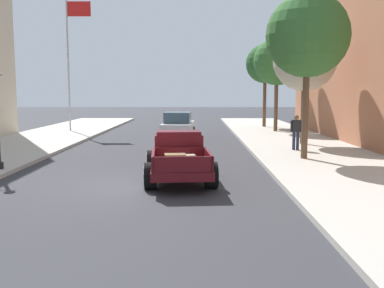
{
  "coord_description": "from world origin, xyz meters",
  "views": [
    {
      "loc": [
        1.95,
        -13.33,
        2.86
      ],
      "look_at": [
        1.8,
        2.23,
        1.0
      ],
      "focal_mm": 40.91,
      "sensor_mm": 36.0,
      "label": 1
    }
  ],
  "objects_px": {
    "car_background_white": "(178,127)",
    "flagpole": "(71,50)",
    "street_tree_farthest": "(265,64)",
    "pedestrian_sidewalk_right": "(296,130)",
    "street_tree_nearest": "(308,36)",
    "street_tree_second": "(305,60)",
    "street_tree_third": "(277,62)",
    "hotrod_truck_maroon": "(179,156)"
  },
  "relations": [
    {
      "from": "car_background_white",
      "to": "flagpole",
      "type": "bearing_deg",
      "value": 150.75
    },
    {
      "from": "car_background_white",
      "to": "street_tree_farthest",
      "type": "distance_m",
      "value": 11.13
    },
    {
      "from": "pedestrian_sidewalk_right",
      "to": "car_background_white",
      "type": "bearing_deg",
      "value": 133.82
    },
    {
      "from": "street_tree_nearest",
      "to": "street_tree_second",
      "type": "distance_m",
      "value": 5.29
    },
    {
      "from": "street_tree_second",
      "to": "flagpole",
      "type": "bearing_deg",
      "value": 151.5
    },
    {
      "from": "pedestrian_sidewalk_right",
      "to": "street_tree_second",
      "type": "bearing_deg",
      "value": 69.75
    },
    {
      "from": "street_tree_nearest",
      "to": "street_tree_second",
      "type": "xyz_separation_m",
      "value": [
        1.17,
        5.13,
        -0.56
      ]
    },
    {
      "from": "car_background_white",
      "to": "street_tree_third",
      "type": "relative_size",
      "value": 0.69
    },
    {
      "from": "car_background_white",
      "to": "pedestrian_sidewalk_right",
      "type": "distance_m",
      "value": 8.34
    },
    {
      "from": "hotrod_truck_maroon",
      "to": "street_tree_nearest",
      "type": "height_order",
      "value": "street_tree_nearest"
    },
    {
      "from": "street_tree_nearest",
      "to": "street_tree_third",
      "type": "height_order",
      "value": "street_tree_nearest"
    },
    {
      "from": "hotrod_truck_maroon",
      "to": "street_tree_second",
      "type": "xyz_separation_m",
      "value": [
        6.18,
        8.62,
        3.76
      ]
    },
    {
      "from": "flagpole",
      "to": "street_tree_third",
      "type": "height_order",
      "value": "flagpole"
    },
    {
      "from": "street_tree_farthest",
      "to": "hotrod_truck_maroon",
      "type": "bearing_deg",
      "value": -106.43
    },
    {
      "from": "street_tree_nearest",
      "to": "street_tree_farthest",
      "type": "relative_size",
      "value": 1.03
    },
    {
      "from": "pedestrian_sidewalk_right",
      "to": "street_tree_second",
      "type": "relative_size",
      "value": 0.27
    },
    {
      "from": "pedestrian_sidewalk_right",
      "to": "street_tree_third",
      "type": "distance_m",
      "value": 10.7
    },
    {
      "from": "car_background_white",
      "to": "street_tree_second",
      "type": "distance_m",
      "value": 8.44
    },
    {
      "from": "flagpole",
      "to": "street_tree_second",
      "type": "relative_size",
      "value": 1.52
    },
    {
      "from": "flagpole",
      "to": "pedestrian_sidewalk_right",
      "type": "bearing_deg",
      "value": -37.55
    },
    {
      "from": "street_tree_second",
      "to": "street_tree_farthest",
      "type": "relative_size",
      "value": 0.94
    },
    {
      "from": "street_tree_second",
      "to": "street_tree_third",
      "type": "relative_size",
      "value": 0.94
    },
    {
      "from": "street_tree_third",
      "to": "street_tree_farthest",
      "type": "distance_m",
      "value": 4.07
    },
    {
      "from": "pedestrian_sidewalk_right",
      "to": "street_tree_farthest",
      "type": "height_order",
      "value": "street_tree_farthest"
    },
    {
      "from": "street_tree_second",
      "to": "street_tree_third",
      "type": "xyz_separation_m",
      "value": [
        -0.08,
        7.45,
        0.39
      ]
    },
    {
      "from": "car_background_white",
      "to": "pedestrian_sidewalk_right",
      "type": "bearing_deg",
      "value": -46.18
    },
    {
      "from": "car_background_white",
      "to": "street_tree_nearest",
      "type": "relative_size",
      "value": 0.66
    },
    {
      "from": "flagpole",
      "to": "hotrod_truck_maroon",
      "type": "bearing_deg",
      "value": -63.72
    },
    {
      "from": "pedestrian_sidewalk_right",
      "to": "street_tree_second",
      "type": "xyz_separation_m",
      "value": [
        0.92,
        2.51,
        3.43
      ]
    },
    {
      "from": "flagpole",
      "to": "street_tree_farthest",
      "type": "xyz_separation_m",
      "value": [
        14.02,
        3.78,
        -0.75
      ]
    },
    {
      "from": "pedestrian_sidewalk_right",
      "to": "street_tree_nearest",
      "type": "height_order",
      "value": "street_tree_nearest"
    },
    {
      "from": "car_background_white",
      "to": "pedestrian_sidewalk_right",
      "type": "relative_size",
      "value": 2.66
    },
    {
      "from": "car_background_white",
      "to": "street_tree_third",
      "type": "xyz_separation_m",
      "value": [
        6.62,
        3.95,
        4.13
      ]
    },
    {
      "from": "pedestrian_sidewalk_right",
      "to": "street_tree_third",
      "type": "relative_size",
      "value": 0.26
    },
    {
      "from": "street_tree_third",
      "to": "flagpole",
      "type": "bearing_deg",
      "value": 178.83
    },
    {
      "from": "street_tree_nearest",
      "to": "street_tree_second",
      "type": "relative_size",
      "value": 1.1
    },
    {
      "from": "flagpole",
      "to": "street_tree_third",
      "type": "distance_m",
      "value": 14.21
    },
    {
      "from": "street_tree_nearest",
      "to": "street_tree_second",
      "type": "height_order",
      "value": "street_tree_nearest"
    },
    {
      "from": "pedestrian_sidewalk_right",
      "to": "street_tree_farthest",
      "type": "relative_size",
      "value": 0.26
    },
    {
      "from": "car_background_white",
      "to": "street_tree_second",
      "type": "bearing_deg",
      "value": -27.65
    },
    {
      "from": "street_tree_nearest",
      "to": "street_tree_third",
      "type": "distance_m",
      "value": 12.63
    },
    {
      "from": "flagpole",
      "to": "street_tree_farthest",
      "type": "relative_size",
      "value": 1.43
    }
  ]
}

